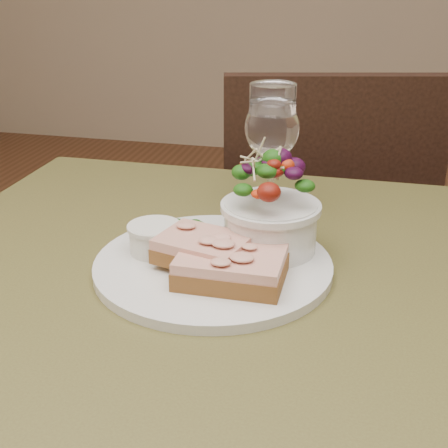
% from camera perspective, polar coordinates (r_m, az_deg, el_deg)
% --- Properties ---
extents(cafe_table, '(0.80, 0.80, 0.75)m').
position_cam_1_polar(cafe_table, '(0.78, -1.13, -11.70)').
color(cafe_table, '#4A4220').
rests_on(cafe_table, ground).
extents(chair_far, '(0.51, 0.51, 0.90)m').
position_cam_1_polar(chair_far, '(1.55, 7.87, -8.14)').
color(chair_far, black).
rests_on(chair_far, ground).
extents(dinner_plate, '(0.28, 0.28, 0.01)m').
position_cam_1_polar(dinner_plate, '(0.75, -1.01, -3.80)').
color(dinner_plate, white).
rests_on(dinner_plate, cafe_table).
extents(sandwich_front, '(0.12, 0.09, 0.03)m').
position_cam_1_polar(sandwich_front, '(0.70, 0.67, -3.94)').
color(sandwich_front, '#533216').
rests_on(sandwich_front, dinner_plate).
extents(sandwich_back, '(0.12, 0.10, 0.03)m').
position_cam_1_polar(sandwich_back, '(0.72, -1.90, -2.28)').
color(sandwich_back, '#533216').
rests_on(sandwich_back, dinner_plate).
extents(ramekin, '(0.06, 0.06, 0.04)m').
position_cam_1_polar(ramekin, '(0.77, -6.36, -1.19)').
color(ramekin, silver).
rests_on(ramekin, dinner_plate).
extents(salad_bowl, '(0.11, 0.11, 0.13)m').
position_cam_1_polar(salad_bowl, '(0.75, 4.31, 1.79)').
color(salad_bowl, white).
rests_on(salad_bowl, dinner_plate).
extents(garnish, '(0.05, 0.04, 0.02)m').
position_cam_1_polar(garnish, '(0.82, -4.12, -0.29)').
color(garnish, black).
rests_on(garnish, dinner_plate).
extents(wine_glass, '(0.08, 0.08, 0.18)m').
position_cam_1_polar(wine_glass, '(0.87, 4.41, 8.43)').
color(wine_glass, white).
rests_on(wine_glass, cafe_table).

